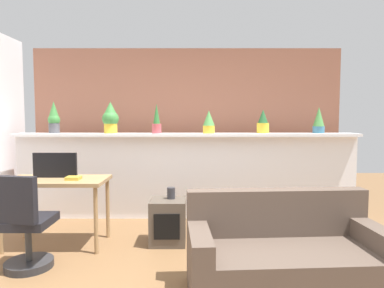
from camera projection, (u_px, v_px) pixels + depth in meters
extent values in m
plane|color=brown|center=(183.00, 284.00, 2.93)|extent=(12.00, 12.00, 0.00)
cube|color=white|center=(187.00, 177.00, 4.88)|extent=(4.77, 0.16, 1.17)
cube|color=white|center=(187.00, 135.00, 4.80)|extent=(4.77, 0.37, 0.04)
cube|color=#935B47|center=(187.00, 129.00, 5.43)|extent=(4.77, 0.10, 2.50)
cylinder|color=#4C4C51|center=(54.00, 128.00, 4.82)|extent=(0.15, 0.15, 0.14)
sphere|color=#3D843D|center=(54.00, 120.00, 4.81)|extent=(0.16, 0.16, 0.16)
cone|color=#3D843D|center=(54.00, 109.00, 4.80)|extent=(0.14, 0.14, 0.23)
cylinder|color=gold|center=(111.00, 129.00, 4.80)|extent=(0.18, 0.18, 0.13)
sphere|color=#3D843D|center=(110.00, 119.00, 4.79)|extent=(0.23, 0.23, 0.23)
cone|color=#3D843D|center=(110.00, 109.00, 4.78)|extent=(0.19, 0.19, 0.19)
cylinder|color=#B7474C|center=(157.00, 129.00, 4.75)|extent=(0.13, 0.13, 0.14)
cone|color=#2D7033|center=(157.00, 114.00, 4.73)|extent=(0.09, 0.09, 0.28)
cylinder|color=gold|center=(209.00, 130.00, 4.76)|extent=(0.16, 0.16, 0.11)
cone|color=#4C9347|center=(209.00, 118.00, 4.75)|extent=(0.16, 0.16, 0.21)
cylinder|color=gold|center=(263.00, 128.00, 4.82)|extent=(0.17, 0.17, 0.14)
cone|color=#235B2D|center=(263.00, 116.00, 4.81)|extent=(0.14, 0.14, 0.19)
cylinder|color=#386B84|center=(318.00, 130.00, 4.83)|extent=(0.16, 0.16, 0.10)
cone|color=#4C9347|center=(319.00, 117.00, 4.82)|extent=(0.15, 0.15, 0.27)
cylinder|color=#99754C|center=(0.00, 220.00, 3.56)|extent=(0.04, 0.04, 0.71)
cylinder|color=#99754C|center=(96.00, 220.00, 3.56)|extent=(0.04, 0.04, 0.71)
cylinder|color=#99754C|center=(24.00, 208.00, 4.06)|extent=(0.04, 0.04, 0.71)
cylinder|color=#99754C|center=(108.00, 208.00, 4.06)|extent=(0.04, 0.04, 0.71)
cube|color=#99754C|center=(56.00, 181.00, 3.78)|extent=(1.10, 0.60, 0.04)
cube|color=black|center=(55.00, 165.00, 3.85)|extent=(0.49, 0.04, 0.28)
cylinder|color=#262628|center=(29.00, 264.00, 3.25)|extent=(0.44, 0.44, 0.07)
cylinder|color=#333333|center=(28.00, 243.00, 3.23)|extent=(0.06, 0.06, 0.34)
cube|color=black|center=(28.00, 221.00, 3.21)|extent=(0.44, 0.44, 0.08)
cube|color=black|center=(13.00, 200.00, 3.01)|extent=(0.45, 0.14, 0.42)
cube|color=#4C4238|center=(168.00, 221.00, 3.89)|extent=(0.40, 0.40, 0.50)
cube|color=black|center=(167.00, 226.00, 3.70)|extent=(0.28, 0.04, 0.28)
cylinder|color=#2D2D33|center=(171.00, 193.00, 3.91)|extent=(0.09, 0.09, 0.13)
cube|color=gold|center=(73.00, 178.00, 3.72)|extent=(0.15, 0.14, 0.04)
cube|color=brown|center=(287.00, 272.00, 2.71)|extent=(1.60, 0.85, 0.40)
cube|color=brown|center=(276.00, 212.00, 2.98)|extent=(1.57, 0.26, 0.40)
cube|color=brown|center=(199.00, 239.00, 2.65)|extent=(0.21, 0.77, 0.16)
cube|color=brown|center=(374.00, 236.00, 2.73)|extent=(0.21, 0.77, 0.16)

